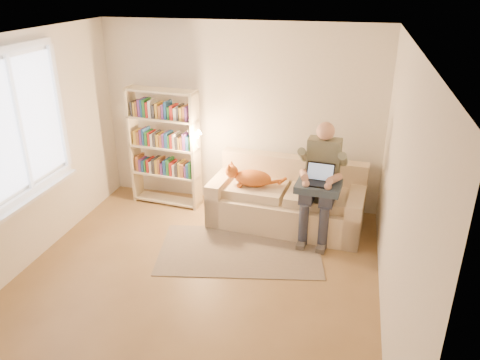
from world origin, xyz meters
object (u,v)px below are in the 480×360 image
(sofa, at_px, (287,202))
(laptop, at_px, (320,178))
(person, at_px, (321,175))
(cat, at_px, (250,177))
(bookshelf, at_px, (164,142))

(sofa, distance_m, laptop, 0.77)
(person, height_order, cat, person)
(bookshelf, bearing_deg, person, -4.09)
(person, relative_size, bookshelf, 0.86)
(sofa, xyz_separation_m, bookshelf, (-1.82, 0.19, 0.64))
(bookshelf, bearing_deg, laptop, -7.41)
(cat, bearing_deg, bookshelf, 172.38)
(sofa, height_order, person, person)
(cat, xyz_separation_m, bookshelf, (-1.32, 0.28, 0.29))
(sofa, relative_size, cat, 2.73)
(person, relative_size, laptop, 4.08)
(person, bearing_deg, laptop, -83.68)
(sofa, xyz_separation_m, laptop, (0.44, -0.33, 0.53))
(person, bearing_deg, sofa, 161.12)
(sofa, relative_size, bookshelf, 1.21)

